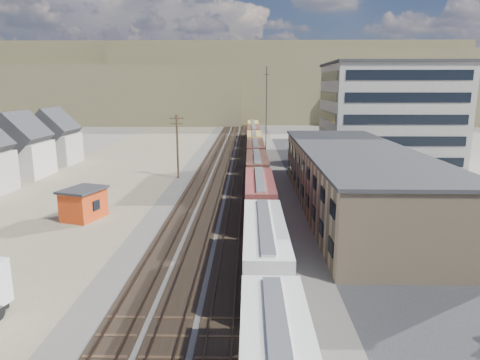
{
  "coord_description": "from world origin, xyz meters",
  "views": [
    {
      "loc": [
        2.62,
        -23.99,
        14.16
      ],
      "look_at": [
        1.57,
        27.12,
        3.0
      ],
      "focal_mm": 32.0,
      "sensor_mm": 36.0,
      "label": 1
    }
  ],
  "objects_px": {
    "maintenance_shed": "(84,203)",
    "parked_car_blue": "(404,173)",
    "freight_train": "(256,160)",
    "utility_pole_north": "(177,145)"
  },
  "relations": [
    {
      "from": "freight_train",
      "to": "parked_car_blue",
      "type": "distance_m",
      "value": 23.78
    },
    {
      "from": "parked_car_blue",
      "to": "maintenance_shed",
      "type": "bearing_deg",
      "value": -167.64
    },
    {
      "from": "freight_train",
      "to": "parked_car_blue",
      "type": "bearing_deg",
      "value": 1.15
    },
    {
      "from": "utility_pole_north",
      "to": "maintenance_shed",
      "type": "bearing_deg",
      "value": -107.63
    },
    {
      "from": "maintenance_shed",
      "to": "parked_car_blue",
      "type": "relative_size",
      "value": 1.17
    },
    {
      "from": "utility_pole_north",
      "to": "maintenance_shed",
      "type": "height_order",
      "value": "utility_pole_north"
    },
    {
      "from": "freight_train",
      "to": "parked_car_blue",
      "type": "relative_size",
      "value": 25.2
    },
    {
      "from": "utility_pole_north",
      "to": "parked_car_blue",
      "type": "xyz_separation_m",
      "value": [
        35.98,
        1.61,
        -4.64
      ]
    },
    {
      "from": "freight_train",
      "to": "maintenance_shed",
      "type": "height_order",
      "value": "freight_train"
    },
    {
      "from": "freight_train",
      "to": "maintenance_shed",
      "type": "xyz_separation_m",
      "value": [
        -19.13,
        -22.62,
        -1.04
      ]
    }
  ]
}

